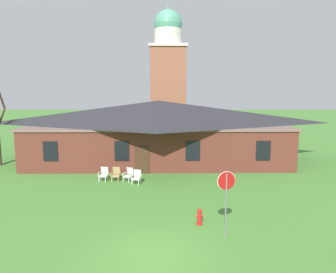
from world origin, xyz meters
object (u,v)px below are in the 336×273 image
fire_hydrant (200,217)px  stop_sign (226,190)px  lawn_chair_left_end (129,174)px  lawn_chair_near_door (116,174)px  lawn_chair_middle (137,177)px  lawn_chair_by_porch (104,174)px

fire_hydrant → stop_sign: bearing=-51.8°
lawn_chair_left_end → lawn_chair_near_door: bearing=169.9°
lawn_chair_left_end → lawn_chair_middle: size_ratio=1.00×
lawn_chair_near_door → lawn_chair_middle: size_ratio=1.00×
stop_sign → lawn_chair_middle: 9.10m
stop_sign → lawn_chair_near_door: bearing=125.0°
lawn_chair_by_porch → lawn_chair_left_end: bearing=-5.6°
lawn_chair_near_door → fire_hydrant: lawn_chair_near_door is taller
stop_sign → lawn_chair_left_end: size_ratio=3.00×
lawn_chair_by_porch → lawn_chair_middle: (2.37, -0.78, 0.00)m
lawn_chair_near_door → fire_hydrant: size_ratio=1.21×
lawn_chair_by_porch → lawn_chair_left_end: (1.76, -0.17, 0.00)m
lawn_chair_by_porch → lawn_chair_left_end: size_ratio=1.00×
lawn_chair_by_porch → fire_hydrant: lawn_chair_by_porch is taller
fire_hydrant → lawn_chair_near_door: bearing=124.4°
stop_sign → lawn_chair_near_door: (-5.98, 8.55, -1.55)m
lawn_chair_near_door → lawn_chair_middle: 1.71m
lawn_chair_near_door → lawn_chair_by_porch: bearing=179.3°
stop_sign → fire_hydrant: bearing=128.2°
lawn_chair_left_end → lawn_chair_middle: 0.86m
stop_sign → fire_hydrant: size_ratio=3.64×
lawn_chair_by_porch → lawn_chair_middle: same height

